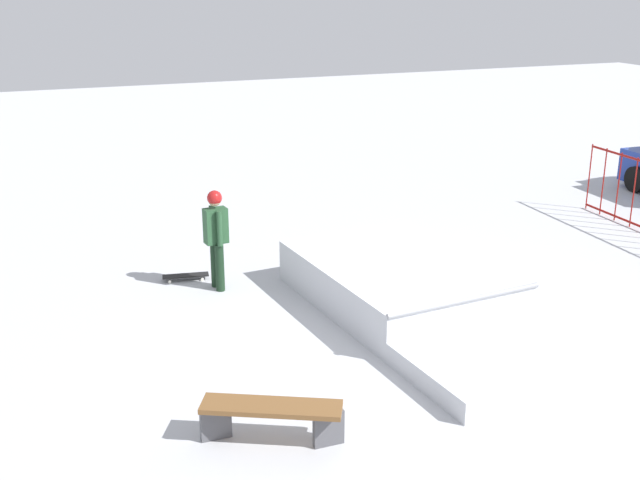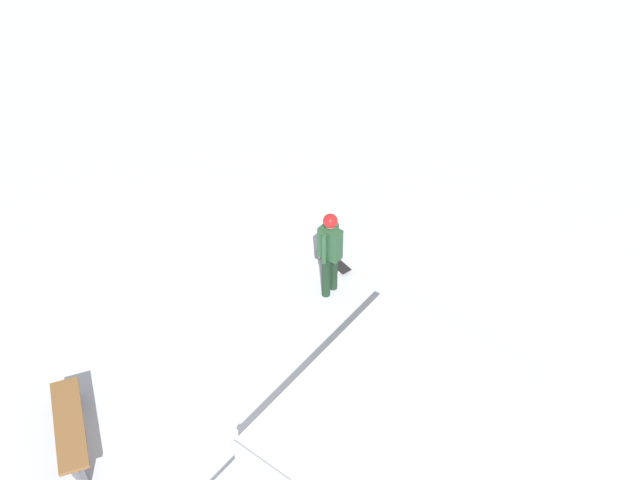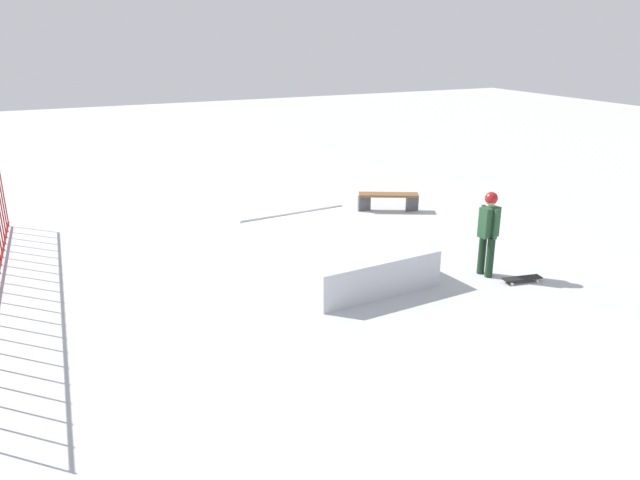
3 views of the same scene
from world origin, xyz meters
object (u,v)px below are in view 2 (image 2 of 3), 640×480
(skater, at_px, (330,248))
(skateboard, at_px, (334,261))
(skate_ramp, at_px, (368,442))
(park_bench, at_px, (70,427))

(skater, xyz_separation_m, skateboard, (-0.60, -0.43, -0.93))
(skateboard, bearing_deg, skate_ramp, -31.58)
(skate_ramp, bearing_deg, park_bench, -55.42)
(skate_ramp, relative_size, park_bench, 3.49)
(skate_ramp, relative_size, skater, 3.25)
(park_bench, bearing_deg, skate_ramp, 129.63)
(skater, bearing_deg, skate_ramp, -45.28)
(skate_ramp, xyz_separation_m, skateboard, (-2.72, -3.05, -0.24))
(skater, bearing_deg, park_bench, -103.73)
(skateboard, bearing_deg, park_bench, -81.96)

